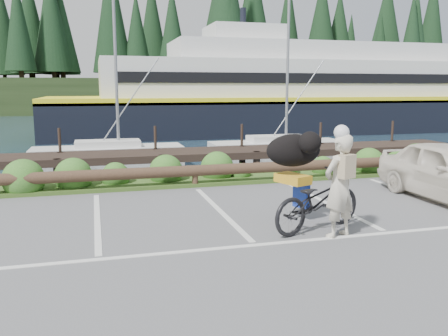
# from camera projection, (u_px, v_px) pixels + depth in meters

# --- Properties ---
(ground) EXTENTS (72.00, 72.00, 0.00)m
(ground) POSITION_uv_depth(u_px,v_px,m) (248.00, 238.00, 8.49)
(ground) COLOR #555557
(harbor_backdrop) EXTENTS (170.00, 160.00, 30.00)m
(harbor_backdrop) POSITION_uv_depth(u_px,v_px,m) (111.00, 103.00, 83.19)
(harbor_backdrop) COLOR #1A2E3F
(harbor_backdrop) RESTS_ON ground
(vegetation_strip) EXTENTS (34.00, 1.60, 0.10)m
(vegetation_strip) POSITION_uv_depth(u_px,v_px,m) (190.00, 180.00, 13.52)
(vegetation_strip) COLOR #3D5B21
(vegetation_strip) RESTS_ON ground
(log_rail) EXTENTS (32.00, 0.30, 0.60)m
(log_rail) POSITION_uv_depth(u_px,v_px,m) (195.00, 187.00, 12.86)
(log_rail) COLOR #443021
(log_rail) RESTS_ON ground
(bicycle) EXTENTS (2.27, 1.44, 1.13)m
(bicycle) POSITION_uv_depth(u_px,v_px,m) (318.00, 201.00, 8.90)
(bicycle) COLOR black
(bicycle) RESTS_ON ground
(cyclist) EXTENTS (0.80, 0.66, 1.87)m
(cyclist) POSITION_uv_depth(u_px,v_px,m) (339.00, 186.00, 8.44)
(cyclist) COLOR beige
(cyclist) RESTS_ON ground
(dog) EXTENTS (0.90, 1.24, 0.65)m
(dog) POSITION_uv_depth(u_px,v_px,m) (293.00, 150.00, 9.30)
(dog) COLOR black
(dog) RESTS_ON bicycle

